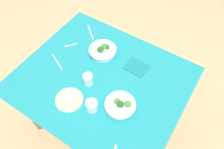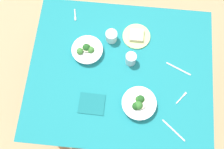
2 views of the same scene
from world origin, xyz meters
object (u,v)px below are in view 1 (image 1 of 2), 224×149
table_knife_left (90,32)px  fork_by_far_bowl (71,45)px  broccoli_bowl_near (103,51)px  water_glass_center (88,79)px  water_glass_side (92,106)px  broccoli_bowl_far (120,105)px  table_knife_right (57,62)px  napkin_folded_upper (136,67)px  bread_side_plate (69,99)px

table_knife_left → fork_by_far_bowl: bearing=-62.8°
broccoli_bowl_near → water_glass_center: bearing=104.1°
water_glass_side → table_knife_left: bearing=-52.8°
broccoli_bowl_far → fork_by_far_bowl: size_ratio=2.48×
table_knife_right → napkin_folded_upper: bearing=-127.5°
bread_side_plate → fork_by_far_bowl: size_ratio=2.27×
bread_side_plate → water_glass_center: (-0.03, -0.20, 0.03)m
broccoli_bowl_near → table_knife_right: broccoli_bowl_near is taller
water_glass_side → napkin_folded_upper: 0.50m
fork_by_far_bowl → table_knife_left: size_ratio=0.46×
water_glass_side → bread_side_plate: bearing=11.5°
table_knife_left → table_knife_right: (0.02, 0.43, 0.00)m
broccoli_bowl_far → water_glass_side: size_ratio=2.58×
water_glass_side → fork_by_far_bowl: water_glass_side is taller
broccoli_bowl_far → water_glass_center: bearing=-8.0°
broccoli_bowl_far → table_knife_right: size_ratio=1.18×
broccoli_bowl_far → fork_by_far_bowl: 0.73m
broccoli_bowl_near → fork_by_far_bowl: (0.29, 0.08, -0.03)m
broccoli_bowl_far → water_glass_side: (0.16, 0.12, 0.01)m
water_glass_side → table_knife_right: (0.49, -0.19, -0.04)m
bread_side_plate → water_glass_center: bearing=-98.1°
fork_by_far_bowl → napkin_folded_upper: size_ratio=0.51×
fork_by_far_bowl → napkin_folded_upper: (-0.60, -0.10, 0.00)m
water_glass_side → table_knife_left: water_glass_side is taller
water_glass_center → bread_side_plate: bearing=81.9°
water_glass_center → water_glass_side: 0.22m
table_knife_left → water_glass_side: bearing=-13.3°
broccoli_bowl_near → table_knife_right: size_ratio=1.22×
fork_by_far_bowl → table_knife_left: (-0.05, -0.23, -0.00)m
napkin_folded_upper → broccoli_bowl_near: bearing=4.6°
broccoli_bowl_far → table_knife_right: broccoli_bowl_far is taller
napkin_folded_upper → water_glass_side: bearing=80.4°
broccoli_bowl_far → table_knife_right: (0.65, -0.07, -0.03)m
broccoli_bowl_far → table_knife_left: (0.63, -0.50, -0.03)m
broccoli_bowl_far → water_glass_side: water_glass_side is taller
table_knife_left → table_knife_right: 0.43m
broccoli_bowl_near → table_knife_left: (0.24, -0.15, -0.03)m
broccoli_bowl_near → water_glass_side: bearing=116.0°
broccoli_bowl_far → table_knife_left: broccoli_bowl_far is taller
broccoli_bowl_far → napkin_folded_upper: size_ratio=1.28×
broccoli_bowl_near → fork_by_far_bowl: size_ratio=2.57×
fork_by_far_bowl → table_knife_right: size_ratio=0.48×
water_glass_side → fork_by_far_bowl: 0.65m
broccoli_bowl_far → fork_by_far_bowl: broccoli_bowl_far is taller
bread_side_plate → table_knife_right: (0.31, -0.22, -0.01)m
bread_side_plate → table_knife_left: (0.29, -0.65, -0.01)m
water_glass_center → fork_by_far_bowl: water_glass_center is taller
bread_side_plate → broccoli_bowl_far: bearing=-155.5°
bread_side_plate → water_glass_side: (-0.18, -0.04, 0.03)m
water_glass_center → broccoli_bowl_near: bearing=-75.9°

